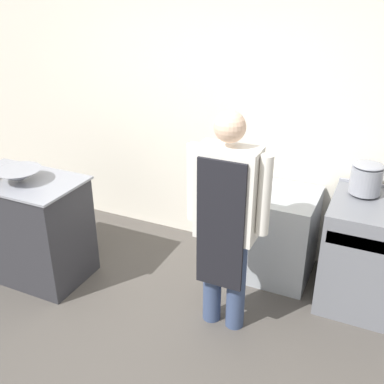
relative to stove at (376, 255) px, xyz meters
name	(u,v)px	position (x,y,z in m)	size (l,w,h in m)	color
ground_plane	(118,375)	(-1.46, -1.54, -0.45)	(14.00, 14.00, 0.00)	#4C4742
wall_back	(228,111)	(-1.46, 0.44, 0.90)	(8.00, 0.05, 2.70)	silver
prep_counter	(30,228)	(-2.80, -0.84, 0.02)	(1.02, 0.61, 0.93)	#2D2D33
stove	(376,255)	(0.00, 0.00, 0.00)	(0.78, 0.73, 0.91)	slate
fridge_unit	(275,234)	(-0.84, 0.08, -0.05)	(0.66, 0.63, 0.79)	#A8ADB2
person_cook	(226,214)	(-1.01, -0.75, 0.51)	(0.61, 0.24, 1.69)	#38476B
mixing_bowl	(19,176)	(-2.77, -0.88, 0.54)	(0.38, 0.38, 0.11)	gray
stock_pot	(366,178)	(-0.18, 0.13, 0.59)	(0.24, 0.24, 0.25)	gray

